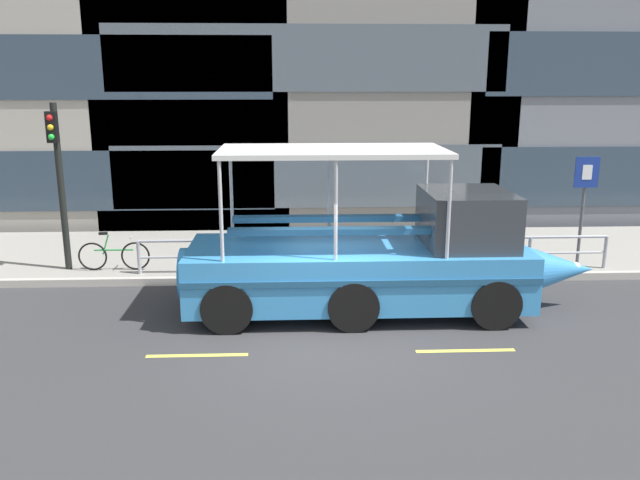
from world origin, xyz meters
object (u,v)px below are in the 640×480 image
Objects in this scene: traffic_light_pole at (59,171)px; duck_tour_boat at (381,261)px; pedestrian_near_bow at (495,219)px; parking_sign at (584,192)px; leaned_bicycle at (114,255)px.

traffic_light_pole reaches higher than duck_tour_boat.
traffic_light_pole is at bearing -176.25° from pedestrian_near_bow.
duck_tour_boat is at bearing -153.88° from parking_sign.
pedestrian_near_bow is at bearing 3.75° from traffic_light_pole.
leaned_bicycle is at bearing -175.20° from pedestrian_near_bow.
pedestrian_near_bow reaches higher than leaned_bicycle.
traffic_light_pole is 0.47× the size of duck_tour_boat.
parking_sign is at bearing 26.12° from duck_tour_boat.
pedestrian_near_bow is (9.68, 0.81, 0.65)m from leaned_bicycle.
leaned_bicycle is (-11.62, -0.02, -1.48)m from parking_sign.
leaned_bicycle is at bearing 157.18° from duck_tour_boat.
pedestrian_near_bow is (10.85, 0.71, -1.43)m from traffic_light_pole.
pedestrian_near_bow is (3.46, 3.43, 0.12)m from duck_tour_boat.
duck_tour_boat is (-5.39, -2.64, -0.95)m from parking_sign.
duck_tour_boat is 4.87m from pedestrian_near_bow.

